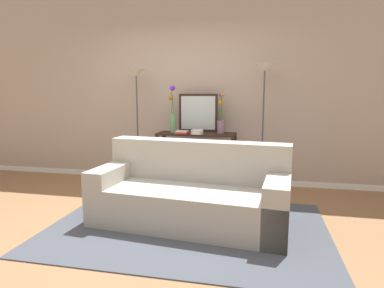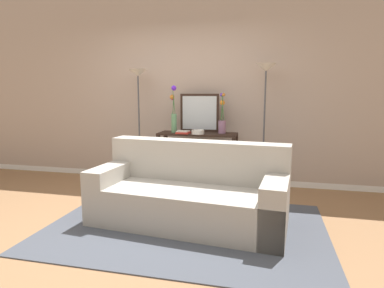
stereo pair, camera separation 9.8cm
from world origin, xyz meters
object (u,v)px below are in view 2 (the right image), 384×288
Objects in this scene: couch at (190,195)px; wall_mirror at (199,113)px; floor_lamp_right at (265,92)px; console_table at (198,150)px; vase_short_flowers at (222,120)px; book_stack at (183,132)px; fruit_bowl at (198,132)px; floor_lamp_left at (138,95)px; vase_tall_flowers at (174,113)px; book_row_under_console at (179,183)px.

couch is 1.70m from wall_mirror.
couch is 1.19× the size of floor_lamp_right.
couch is 1.87× the size of console_table.
vase_short_flowers is at bearing -18.80° from wall_mirror.
book_stack is at bearing -145.95° from console_table.
fruit_bowl is at bearing -0.98° from book_stack.
couch is at bearing -81.88° from wall_mirror.
floor_lamp_left is 0.94m from book_stack.
vase_short_flowers is at bearing 7.01° from console_table.
console_table is 0.66m from vase_tall_flowers.
wall_mirror reaches higher than book_row_under_console.
vase_tall_flowers is at bearing -176.92° from floor_lamp_right.
vase_short_flowers is at bearing 4.54° from vase_tall_flowers.
vase_short_flowers is at bearing -178.67° from floor_lamp_right.
floor_lamp_right reaches higher than wall_mirror.
wall_mirror is (-0.96, 0.11, -0.31)m from floor_lamp_right.
wall_mirror is at bearing 98.10° from fruit_bowl.
wall_mirror is 1.11m from book_row_under_console.
floor_lamp_right is at bearing 9.16° from book_stack.
book_stack is at bearing -121.22° from wall_mirror.
book_stack is at bearing -33.09° from vase_tall_flowers.
vase_tall_flowers is 3.78× the size of fruit_bowl.
wall_mirror is 1.57× the size of book_row_under_console.
book_row_under_console is (-0.64, -0.04, -0.96)m from vase_short_flowers.
console_table is at bearing 34.05° from book_stack.
vase_short_flowers reaches higher than couch.
book_row_under_console is at bearing 110.41° from couch.
book_stack is (-1.14, -0.18, -0.57)m from floor_lamp_right.
floor_lamp_left is at bearing 174.98° from book_row_under_console.
book_stack is at bearing -52.18° from book_row_under_console.
floor_lamp_right is 9.35× the size of book_stack.
floor_lamp_left reaches higher than wall_mirror.
book_stack is at bearing -162.62° from vase_short_flowers.
console_table is 1.25m from floor_lamp_left.
fruit_bowl is at bearing -168.46° from floor_lamp_right.
couch is 1.31m from fruit_bowl.
wall_mirror is at bearing 92.88° from console_table.
vase_tall_flowers is 1.07m from book_row_under_console.
floor_lamp_left is 3.05× the size of vase_short_flowers.
book_row_under_console is at bearing -177.33° from floor_lamp_right.
book_stack is at bearing -170.84° from floor_lamp_right.
floor_lamp_left reaches higher than book_row_under_console.
console_table is 0.32m from fruit_bowl.
floor_lamp_left is at bearing 169.10° from fruit_bowl.
floor_lamp_right reaches higher than vase_short_flowers.
floor_lamp_right reaches higher than fruit_bowl.
book_row_under_console is at bearing 157.81° from fruit_bowl.
book_stack is (0.75, -0.18, -0.54)m from floor_lamp_left.
vase_short_flowers reaches higher than wall_mirror.
couch is at bearing -69.59° from book_row_under_console.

